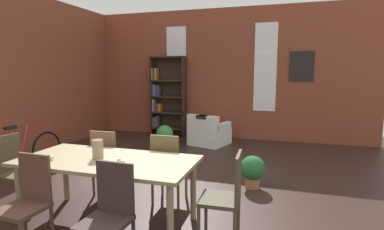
% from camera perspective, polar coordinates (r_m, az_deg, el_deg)
% --- Properties ---
extents(ground_plane, '(11.64, 11.64, 0.00)m').
position_cam_1_polar(ground_plane, '(4.17, -8.84, -16.82)').
color(ground_plane, '#301F1C').
extents(back_wall_brick, '(7.78, 0.12, 3.37)m').
position_cam_1_polar(back_wall_brick, '(8.10, 5.19, 7.66)').
color(back_wall_brick, brown).
rests_on(back_wall_brick, ground).
extents(window_pane_0, '(0.55, 0.02, 2.19)m').
position_cam_1_polar(window_pane_0, '(8.37, -2.96, 8.85)').
color(window_pane_0, white).
extents(window_pane_1, '(0.55, 0.02, 2.19)m').
position_cam_1_polar(window_pane_1, '(7.87, 13.67, 8.67)').
color(window_pane_1, white).
extents(dining_table, '(2.03, 0.96, 0.77)m').
position_cam_1_polar(dining_table, '(3.64, -15.65, -9.20)').
color(dining_table, '#92825E').
rests_on(dining_table, ground).
extents(vase_on_table, '(0.13, 0.13, 0.22)m').
position_cam_1_polar(vase_on_table, '(3.66, -17.36, -6.14)').
color(vase_on_table, '#998466').
rests_on(vase_on_table, dining_table).
extents(tealight_candle_0, '(0.04, 0.04, 0.05)m').
position_cam_1_polar(tealight_candle_0, '(3.79, -24.94, -7.38)').
color(tealight_candle_0, silver).
rests_on(tealight_candle_0, dining_table).
extents(tealight_candle_1, '(0.04, 0.04, 0.03)m').
position_cam_1_polar(tealight_candle_1, '(3.42, -12.90, -8.56)').
color(tealight_candle_1, silver).
rests_on(tealight_candle_1, dining_table).
extents(tealight_candle_2, '(0.04, 0.04, 0.04)m').
position_cam_1_polar(tealight_candle_2, '(3.47, -13.61, -8.29)').
color(tealight_candle_2, silver).
rests_on(tealight_candle_2, dining_table).
extents(dining_chair_near_left, '(0.41, 0.41, 0.95)m').
position_cam_1_polar(dining_chair_near_left, '(3.47, -28.63, -13.90)').
color(dining_chair_near_left, brown).
rests_on(dining_chair_near_left, ground).
extents(dining_chair_far_right, '(0.41, 0.41, 0.95)m').
position_cam_1_polar(dining_chair_far_right, '(4.09, -4.61, -9.56)').
color(dining_chair_far_right, brown).
rests_on(dining_chair_far_right, ground).
extents(dining_chair_head_left, '(0.42, 0.42, 0.95)m').
position_cam_1_polar(dining_chair_head_left, '(4.58, -30.49, -8.76)').
color(dining_chair_head_left, '#473F24').
rests_on(dining_chair_head_left, ground).
extents(dining_chair_head_right, '(0.42, 0.42, 0.95)m').
position_cam_1_polar(dining_chair_head_right, '(3.21, 6.59, -14.69)').
color(dining_chair_head_right, '#45402F').
rests_on(dining_chair_head_right, ground).
extents(dining_chair_far_left, '(0.42, 0.42, 0.95)m').
position_cam_1_polar(dining_chair_far_left, '(4.50, -15.58, -8.20)').
color(dining_chair_far_left, brown).
rests_on(dining_chair_far_left, ground).
extents(dining_chair_near_right, '(0.41, 0.41, 0.95)m').
position_cam_1_polar(dining_chair_near_right, '(2.92, -15.40, -17.37)').
color(dining_chair_near_right, '#372825').
rests_on(dining_chair_near_right, ground).
extents(bookshelf_tall, '(0.96, 0.31, 2.16)m').
position_cam_1_polar(bookshelf_tall, '(8.31, -4.89, 3.49)').
color(bookshelf_tall, '#2D2319').
rests_on(bookshelf_tall, ground).
extents(armchair_white, '(1.00, 1.00, 0.75)m').
position_cam_1_polar(armchair_white, '(7.33, 3.17, -3.46)').
color(armchair_white, white).
rests_on(armchair_white, ground).
extents(bicycle_second, '(0.44, 1.67, 0.89)m').
position_cam_1_polar(bicycle_second, '(6.13, -29.36, -6.39)').
color(bicycle_second, black).
rests_on(bicycle_second, ground).
extents(potted_plant_by_shelf, '(0.38, 0.38, 0.49)m').
position_cam_1_polar(potted_plant_by_shelf, '(4.75, 11.35, -10.13)').
color(potted_plant_by_shelf, '#9E6042').
rests_on(potted_plant_by_shelf, ground).
extents(potted_plant_corner, '(0.39, 0.39, 0.54)m').
position_cam_1_polar(potted_plant_corner, '(6.99, -5.18, -3.90)').
color(potted_plant_corner, '#333338').
rests_on(potted_plant_corner, ground).
extents(framed_picture, '(0.56, 0.03, 0.72)m').
position_cam_1_polar(framed_picture, '(7.86, 19.98, 8.64)').
color(framed_picture, black).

